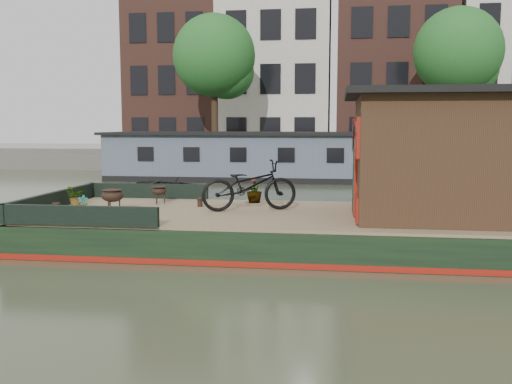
# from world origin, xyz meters

# --- Properties ---
(ground) EXTENTS (120.00, 120.00, 0.00)m
(ground) POSITION_xyz_m (0.00, 0.00, 0.00)
(ground) COLOR #374028
(ground) RESTS_ON ground
(houseboat_hull) EXTENTS (14.01, 4.02, 0.60)m
(houseboat_hull) POSITION_xyz_m (-1.33, 0.00, 0.27)
(houseboat_hull) COLOR black
(houseboat_hull) RESTS_ON ground
(houseboat_deck) EXTENTS (11.80, 3.80, 0.05)m
(houseboat_deck) POSITION_xyz_m (0.00, 0.00, 0.62)
(houseboat_deck) COLOR #856A52
(houseboat_deck) RESTS_ON houseboat_hull
(bow_bulwark) EXTENTS (3.00, 4.00, 0.35)m
(bow_bulwark) POSITION_xyz_m (-5.07, 0.00, 0.82)
(bow_bulwark) COLOR black
(bow_bulwark) RESTS_ON houseboat_deck
(cabin) EXTENTS (4.00, 3.50, 2.42)m
(cabin) POSITION_xyz_m (2.19, 0.00, 1.88)
(cabin) COLOR black
(cabin) RESTS_ON houseboat_deck
(bicycle) EXTENTS (2.11, 1.35, 1.05)m
(bicycle) POSITION_xyz_m (-1.73, 0.25, 1.17)
(bicycle) COLOR black
(bicycle) RESTS_ON houseboat_deck
(potted_plant_a) EXTENTS (0.24, 0.19, 0.40)m
(potted_plant_a) POSITION_xyz_m (-4.89, -0.82, 0.85)
(potted_plant_a) COLOR #A05F2D
(potted_plant_a) RESTS_ON houseboat_deck
(potted_plant_c) EXTENTS (0.47, 0.44, 0.43)m
(potted_plant_c) POSITION_xyz_m (-5.60, 0.28, 0.87)
(potted_plant_c) COLOR #9D3C2D
(potted_plant_c) RESTS_ON houseboat_deck
(potted_plant_d) EXTENTS (0.41, 0.41, 0.62)m
(potted_plant_d) POSITION_xyz_m (-1.80, 1.45, 0.96)
(potted_plant_d) COLOR brown
(potted_plant_d) RESTS_ON houseboat_deck
(brazier_front) EXTENTS (0.56, 0.56, 0.47)m
(brazier_front) POSITION_xyz_m (-4.46, -0.37, 0.88)
(brazier_front) COLOR black
(brazier_front) RESTS_ON houseboat_deck
(brazier_rear) EXTENTS (0.42, 0.42, 0.40)m
(brazier_rear) POSITION_xyz_m (-3.91, 0.98, 0.85)
(brazier_rear) COLOR black
(brazier_rear) RESTS_ON houseboat_deck
(bollard_port) EXTENTS (0.17, 0.17, 0.19)m
(bollard_port) POSITION_xyz_m (-2.88, 0.65, 0.75)
(bollard_port) COLOR black
(bollard_port) RESTS_ON houseboat_deck
(bollard_stbd) EXTENTS (0.17, 0.17, 0.19)m
(bollard_stbd) POSITION_xyz_m (-5.60, -0.55, 0.75)
(bollard_stbd) COLOR black
(bollard_stbd) RESTS_ON houseboat_deck
(dinghy) EXTENTS (3.62, 3.32, 0.61)m
(dinghy) POSITION_xyz_m (-6.11, 9.20, 0.31)
(dinghy) COLOR black
(dinghy) RESTS_ON ground
(far_houseboat) EXTENTS (20.40, 4.40, 2.11)m
(far_houseboat) POSITION_xyz_m (0.00, 14.00, 0.97)
(far_houseboat) COLOR #47545F
(far_houseboat) RESTS_ON ground
(quay) EXTENTS (60.00, 6.00, 0.90)m
(quay) POSITION_xyz_m (0.00, 20.50, 0.45)
(quay) COLOR #47443F
(quay) RESTS_ON ground
(townhouse_row) EXTENTS (27.25, 8.00, 16.50)m
(townhouse_row) POSITION_xyz_m (0.15, 27.50, 7.90)
(townhouse_row) COLOR #573127
(townhouse_row) RESTS_ON ground
(tree_left) EXTENTS (4.40, 4.40, 7.40)m
(tree_left) POSITION_xyz_m (-6.36, 19.07, 5.89)
(tree_left) COLOR #332316
(tree_left) RESTS_ON quay
(tree_right) EXTENTS (4.40, 4.40, 7.40)m
(tree_right) POSITION_xyz_m (6.14, 19.07, 5.89)
(tree_right) COLOR #332316
(tree_right) RESTS_ON quay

